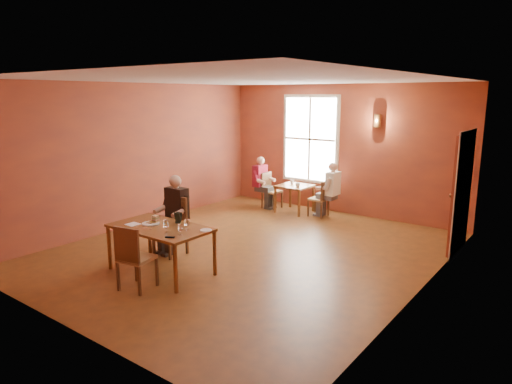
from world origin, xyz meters
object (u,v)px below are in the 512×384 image
Objects in this scene: diner_main at (168,218)px; chair_diner_maroon at (272,191)px; chair_diner_white at (319,198)px; main_table at (161,249)px; chair_empty at (137,257)px; diner_maroon at (271,184)px; chair_diner_main at (170,227)px; second_table at (294,199)px; diner_white at (320,190)px.

diner_main is 3.90m from chair_diner_maroon.
chair_diner_white is (0.81, 3.86, -0.24)m from diner_main.
main_table is 1.66× the size of chair_empty.
chair_diner_white is at bearing 90.00° from diner_maroon.
main_table is at bearing 127.57° from chair_diner_main.
chair_diner_white is (0.65, 0.00, 0.10)m from second_table.
chair_diner_main is 3.92m from diner_white.
chair_empty reaches higher than main_table.
diner_maroon is at bearing 92.78° from chair_empty.
diner_white is 1.34m from chair_diner_maroon.
diner_main is 1.44m from chair_empty.
chair_empty is (0.70, -1.28, -0.02)m from chair_diner_main.
second_table is 0.66m from chair_diner_maroon.
diner_maroon reaches higher than chair_diner_main.
chair_diner_maroon is (-1.20, 5.11, -0.04)m from chair_empty.
chair_diner_maroon is at bearing -82.71° from diner_main.
diner_white is (0.03, 0.00, 0.19)m from chair_diner_white.
chair_diner_white is 0.69× the size of diner_white.
chair_diner_main is 1.37× the size of second_table.
diner_main is 3.88m from second_table.
chair_empty is at bearing 118.72° from chair_diner_main.
chair_diner_maroon reaches higher than chair_diner_white.
chair_empty is at bearing -72.28° from main_table.
main_table is 1.89× the size of chair_diner_white.
diner_white is at bearing 77.79° from chair_empty.
chair_diner_main is 0.16m from diner_main.
chair_diner_white is 0.96× the size of chair_diner_maroon.
chair_diner_maroon is (-0.65, 0.00, 0.11)m from second_table.
diner_main reaches higher than second_table.
main_table is 4.50m from diner_white.
diner_white reaches higher than main_table.
main_table is at bearing 128.88° from diner_main.
diner_white is at bearing -102.31° from chair_diner_main.
chair_diner_main is 1.19× the size of chair_diner_white.
diner_maroon is (-0.68, 0.00, 0.29)m from second_table.
chair_diner_main is at bearing 108.02° from chair_empty.
second_table is (-0.34, 4.48, -0.05)m from main_table.
main_table is 2.17× the size of second_table.
diner_white is (0.84, 3.86, -0.05)m from diner_main.
second_table is (-0.55, 5.11, -0.16)m from chair_empty.
second_table is 0.84× the size of chair_diner_maroon.
chair_diner_main is 3.86m from chair_diner_maroon.
diner_maroon is at bearing -82.28° from diner_main.
diner_main is 3.90m from diner_maroon.
chair_empty is 5.11m from chair_diner_white.
chair_empty is 5.26m from diner_maroon.
diner_maroon is (-1.36, 0.00, 0.00)m from diner_white.
main_table is 4.50m from second_table.
main_table is at bearing 97.02° from chair_empty.
chair_diner_main is 0.83× the size of diner_maroon.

